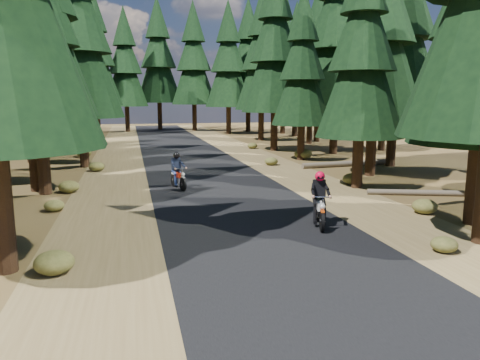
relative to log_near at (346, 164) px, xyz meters
name	(u,v)px	position (x,y,z in m)	size (l,w,h in m)	color
ground	(250,221)	(-8.49, -10.65, -0.16)	(120.00, 120.00, 0.00)	#4D381B
road	(221,191)	(-8.49, -5.65, -0.15)	(6.00, 100.00, 0.01)	black
shoulder_l	(110,196)	(-13.09, -5.65, -0.16)	(3.20, 100.00, 0.01)	brown
shoulder_r	(322,187)	(-3.89, -5.65, -0.16)	(3.20, 100.00, 0.01)	brown
pine_forest	(179,43)	(-8.51, 10.39, 7.73)	(34.59, 55.08, 16.32)	black
log_near	(346,164)	(0.00, 0.00, 0.00)	(0.32, 0.32, 5.60)	#4C4233
log_far	(423,193)	(-0.56, -8.38, -0.04)	(0.24, 0.24, 4.53)	#4C4233
understory_shrubs	(228,173)	(-7.55, -2.44, 0.12)	(15.21, 31.59, 0.70)	#474C1E
rider_lead	(320,209)	(-6.57, -11.79, 0.41)	(1.07, 2.00, 1.71)	white
rider_follow	(178,177)	(-10.23, -4.66, 0.38)	(0.98, 1.88, 1.61)	maroon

